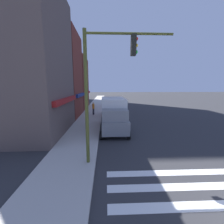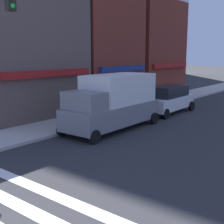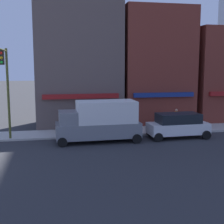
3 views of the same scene
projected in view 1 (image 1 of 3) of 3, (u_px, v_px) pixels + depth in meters
storefront_row at (58, 76)px, 19.25m from camera, size 22.76×5.30×12.12m
traffic_signal at (104, 78)px, 7.40m from camera, size 0.32×4.32×6.87m
box_truck_grey at (113, 114)px, 14.44m from camera, size 6.24×2.42×3.04m
suv_white at (111, 109)px, 20.66m from camera, size 4.75×2.12×1.94m
pedestrian_orange_vest at (93, 108)px, 21.42m from camera, size 0.32×0.32×1.77m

